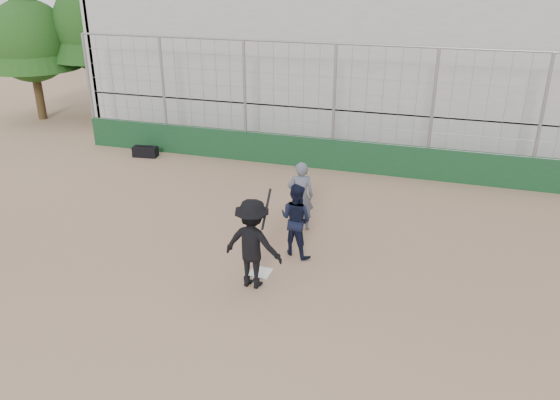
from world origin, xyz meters
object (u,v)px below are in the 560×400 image
(umpire, at_px, (300,200))
(equipment_bag, at_px, (145,152))
(batter_at_plate, at_px, (253,244))
(catcher_crouched, at_px, (296,232))

(umpire, relative_size, equipment_bag, 1.81)
(batter_at_plate, distance_m, catcher_crouched, 1.62)
(batter_at_plate, distance_m, equipment_bag, 9.40)
(batter_at_plate, relative_size, umpire, 1.27)
(batter_at_plate, xyz_separation_m, catcher_crouched, (0.47, 1.51, -0.37))
(equipment_bag, bearing_deg, catcher_crouched, -36.81)
(catcher_crouched, relative_size, equipment_bag, 1.33)
(batter_at_plate, height_order, equipment_bag, batter_at_plate)
(umpire, height_order, equipment_bag, umpire)
(batter_at_plate, bearing_deg, catcher_crouched, 72.51)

